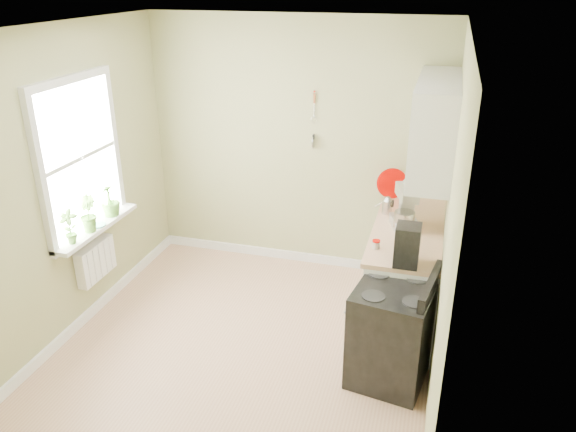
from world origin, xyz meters
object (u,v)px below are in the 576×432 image
(stove, at_px, (392,332))
(stand_mixer, at_px, (406,208))
(coffee_maker, at_px, (407,246))
(kettle, at_px, (387,205))

(stove, height_order, stand_mixer, stand_mixer)
(stove, xyz_separation_m, coffee_maker, (0.04, 0.25, 0.65))
(stand_mixer, distance_m, kettle, 0.34)
(stove, distance_m, coffee_maker, 0.70)
(stove, distance_m, stand_mixer, 1.19)
(coffee_maker, bearing_deg, stove, -99.13)
(stove, xyz_separation_m, stand_mixer, (-0.03, 0.98, 0.67))
(stove, bearing_deg, stand_mixer, 91.93)
(kettle, height_order, coffee_maker, coffee_maker)
(stove, relative_size, kettle, 5.52)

